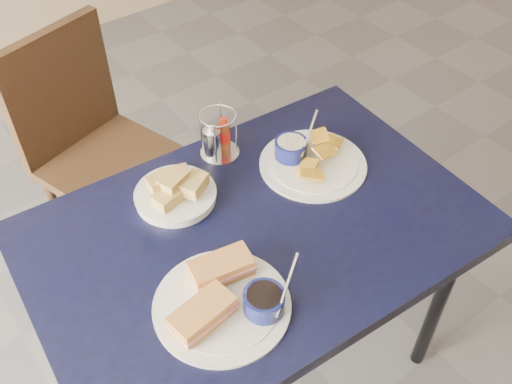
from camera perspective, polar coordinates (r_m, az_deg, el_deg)
ground at (r=2.09m, az=3.95°, el=-15.04°), size 6.00×6.00×0.00m
dining_table at (r=1.46m, az=0.02°, el=-5.40°), size 1.15×0.81×0.75m
chair_far at (r=2.13m, az=-15.85°, el=5.60°), size 0.52×0.51×0.89m
sandwich_plate at (r=1.25m, az=-3.10°, el=-10.51°), size 0.32×0.30×0.12m
plantain_plate at (r=1.57m, az=5.09°, el=3.43°), size 0.29×0.29×0.12m
bread_basket at (r=1.47m, az=-8.07°, el=0.10°), size 0.21×0.21×0.08m
condiment_caddy at (r=1.57m, az=-3.90°, el=5.39°), size 0.11×0.11×0.14m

